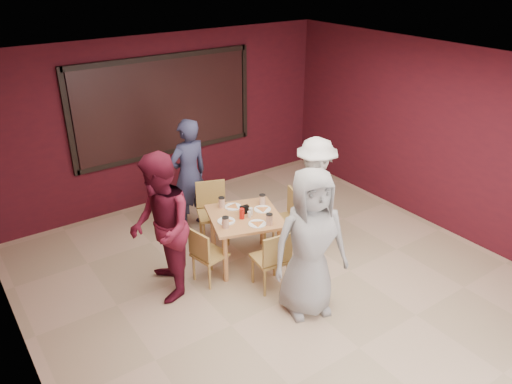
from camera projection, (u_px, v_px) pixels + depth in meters
floor at (295, 296)px, 6.32m from camera, size 7.00×7.00×0.00m
window_blinds at (165, 107)px, 8.14m from camera, size 3.00×0.02×1.50m
dining_table at (245, 221)px, 6.75m from camera, size 1.17×1.17×0.88m
chair_front at (273, 257)px, 6.26m from camera, size 0.45×0.45×0.84m
chair_back at (212, 208)px, 7.37m from camera, size 0.56×0.56×0.90m
chair_left at (206, 253)px, 6.41m from camera, size 0.45×0.45×0.79m
chair_right at (286, 217)px, 7.14m from camera, size 0.54×0.54×0.90m
diner_front at (310, 243)px, 5.71m from camera, size 1.04×0.84×1.85m
diner_back at (189, 175)px, 7.54m from camera, size 0.68×0.49×1.77m
diner_left at (161, 228)px, 5.98m from camera, size 0.95×1.09×1.89m
diner_right at (315, 192)px, 7.18m from camera, size 0.88×1.18×1.63m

